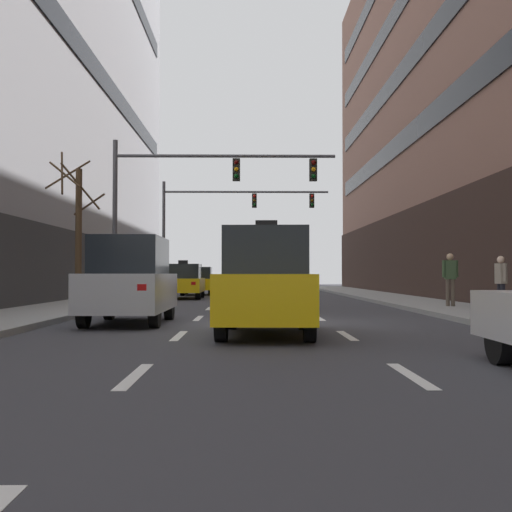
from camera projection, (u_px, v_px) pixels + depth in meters
The scene contains 30 objects.
ground_plane at pixel (260, 324), 15.74m from camera, with size 120.00×120.00×0.00m, color #38383D.
lane_stripe_l1_s2 at pixel (135, 376), 7.73m from camera, with size 0.16×2.00×0.01m, color silver.
lane_stripe_l1_s3 at pixel (179, 336), 12.72m from camera, with size 0.16×2.00×0.01m, color silver.
lane_stripe_l1_s4 at pixel (198, 318), 17.72m from camera, with size 0.16×2.00×0.01m, color silver.
lane_stripe_l1_s5 at pixel (209, 308), 22.72m from camera, with size 0.16×2.00×0.01m, color silver.
lane_stripe_l1_s6 at pixel (216, 302), 27.72m from camera, with size 0.16×2.00×0.01m, color silver.
lane_stripe_l1_s7 at pixel (221, 298), 32.71m from camera, with size 0.16×2.00×0.01m, color silver.
lane_stripe_l1_s8 at pixel (224, 295), 37.71m from camera, with size 0.16×2.00×0.01m, color silver.
lane_stripe_l1_s9 at pixel (227, 292), 42.71m from camera, with size 0.16×2.00×0.01m, color silver.
lane_stripe_l1_s10 at pixel (229, 290), 47.71m from camera, with size 0.16×2.00×0.01m, color silver.
lane_stripe_l2_s2 at pixel (411, 375), 7.77m from camera, with size 0.16×2.00×0.01m, color silver.
lane_stripe_l2_s3 at pixel (347, 335), 12.77m from camera, with size 0.16×2.00×0.01m, color silver.
lane_stripe_l2_s4 at pixel (319, 318), 17.76m from camera, with size 0.16×2.00×0.01m, color silver.
lane_stripe_l2_s5 at pixel (303, 308), 22.76m from camera, with size 0.16×2.00×0.01m, color silver.
lane_stripe_l2_s6 at pixel (293, 302), 27.76m from camera, with size 0.16×2.00×0.01m, color silver.
lane_stripe_l2_s7 at pixel (286, 298), 32.76m from camera, with size 0.16×2.00×0.01m, color silver.
lane_stripe_l2_s8 at pixel (281, 295), 37.75m from camera, with size 0.16×2.00×0.01m, color silver.
lane_stripe_l2_s9 at pixel (277, 292), 42.75m from camera, with size 0.16×2.00×0.01m, color silver.
lane_stripe_l2_s10 at pixel (274, 290), 47.75m from camera, with size 0.16×2.00×0.01m, color silver.
taxi_driving_0 at pixel (198, 281), 37.23m from camera, with size 1.79×4.22×1.75m.
taxi_driving_1 at pixel (183, 282), 31.65m from camera, with size 1.89×4.45×1.85m.
car_driving_2 at pixel (130, 281), 15.86m from camera, with size 1.81×4.31×2.09m.
car_driving_3 at pixel (254, 280), 39.89m from camera, with size 2.00×4.47×1.65m.
taxi_driving_4 at pixel (253, 285), 22.39m from camera, with size 1.89×4.37×1.80m.
taxi_driving_5 at pixel (267, 282), 12.89m from camera, with size 1.98×4.36×2.25m.
traffic_signal_0 at pixel (193, 188), 24.72m from camera, with size 8.38×0.35×6.10m.
traffic_signal_1 at pixel (222, 213), 39.10m from camera, with size 9.89×0.35×6.56m.
street_tree_0 at pixel (78, 228), 22.37m from camera, with size 2.04×2.15×5.30m.
pedestrian_0 at pixel (501, 280), 17.97m from camera, with size 0.24×0.53×1.55m.
pedestrian_1 at pixel (450, 275), 21.56m from camera, with size 0.53×0.23×1.73m.
Camera 1 is at (-0.30, -15.78, 1.20)m, focal length 46.15 mm.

